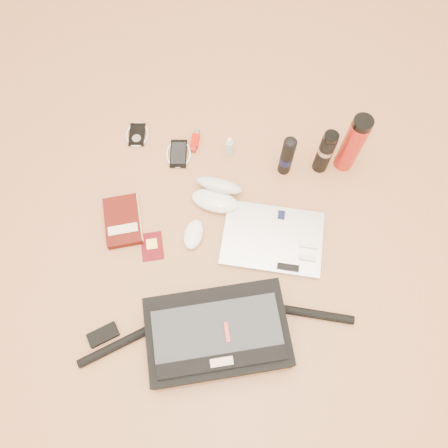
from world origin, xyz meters
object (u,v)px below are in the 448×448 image
(thermos_black, at_px, (325,152))
(thermos_red, at_px, (352,144))
(laptop, at_px, (273,239))
(messenger_bag, at_px, (217,334))
(book, at_px, (123,221))

(thermos_black, relative_size, thermos_red, 0.77)
(laptop, height_order, thermos_black, thermos_black)
(messenger_bag, height_order, book, messenger_bag)
(thermos_black, xyz_separation_m, thermos_red, (0.09, 0.03, 0.03))
(laptop, relative_size, thermos_black, 1.67)
(messenger_bag, distance_m, thermos_black, 0.79)
(laptop, relative_size, book, 1.62)
(laptop, distance_m, thermos_red, 0.47)
(messenger_bag, distance_m, book, 0.56)
(laptop, distance_m, thermos_black, 0.39)
(laptop, bearing_deg, thermos_black, 66.10)
(thermos_black, bearing_deg, laptop, -112.35)
(thermos_red, bearing_deg, thermos_black, -160.18)
(messenger_bag, height_order, thermos_red, thermos_red)
(messenger_bag, bearing_deg, book, 121.37)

